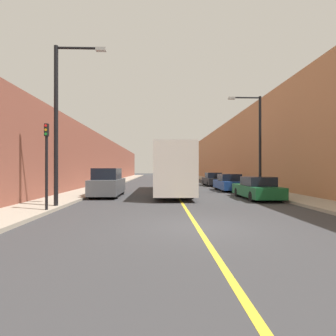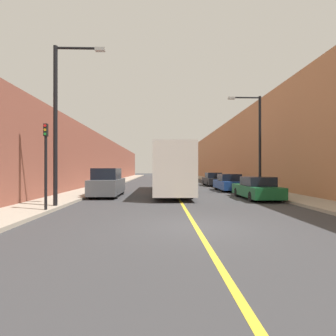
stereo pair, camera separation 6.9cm
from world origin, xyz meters
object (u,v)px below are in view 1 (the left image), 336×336
(car_right_near, at_px, (257,189))
(street_lamp_right, at_px, (257,138))
(bus, at_px, (171,169))
(street_lamp_left, at_px, (60,115))
(car_right_mid, at_px, (229,183))
(traffic_light, at_px, (47,163))
(parked_suv_left, at_px, (108,184))
(car_right_far, at_px, (213,180))

(car_right_near, height_order, street_lamp_right, street_lamp_right)
(bus, bearing_deg, street_lamp_right, -10.71)
(street_lamp_left, bearing_deg, bus, 53.97)
(bus, xyz_separation_m, street_lamp_right, (6.47, -1.22, 2.39))
(car_right_mid, relative_size, traffic_light, 1.17)
(bus, distance_m, parked_suv_left, 5.25)
(car_right_far, bearing_deg, car_right_near, -89.15)
(bus, bearing_deg, traffic_light, -122.49)
(parked_suv_left, height_order, street_lamp_left, street_lamp_left)
(parked_suv_left, xyz_separation_m, street_lamp_left, (-1.20, -5.51, 3.67))
(car_right_far, distance_m, street_lamp_left, 20.45)
(bus, distance_m, car_right_far, 10.40)
(traffic_light, bearing_deg, car_right_mid, 45.72)
(street_lamp_left, relative_size, street_lamp_right, 1.07)
(parked_suv_left, xyz_separation_m, car_right_mid, (9.74, 4.52, -0.24))
(car_right_mid, xyz_separation_m, car_right_far, (-0.02, 6.83, 0.01))
(car_right_mid, height_order, traffic_light, traffic_light)
(car_right_mid, height_order, car_right_far, car_right_far)
(bus, height_order, parked_suv_left, bus)
(car_right_near, relative_size, street_lamp_left, 0.61)
(parked_suv_left, bearing_deg, bus, 27.79)
(parked_suv_left, relative_size, street_lamp_right, 0.63)
(street_lamp_left, bearing_deg, street_lamp_right, 28.69)
(car_right_far, xyz_separation_m, traffic_light, (-11.02, -18.15, 1.54))
(bus, relative_size, car_right_mid, 2.81)
(parked_suv_left, relative_size, traffic_light, 1.21)
(street_lamp_right, bearing_deg, car_right_mid, 111.11)
(street_lamp_left, distance_m, street_lamp_right, 13.94)
(bus, height_order, car_right_near, bus)
(bus, height_order, traffic_light, traffic_light)
(car_right_near, distance_m, car_right_mid, 6.26)
(parked_suv_left, height_order, car_right_far, parked_suv_left)
(parked_suv_left, bearing_deg, car_right_far, 49.43)
(traffic_light, bearing_deg, parked_suv_left, 79.14)
(bus, bearing_deg, car_right_far, 60.03)
(street_lamp_left, bearing_deg, parked_suv_left, 77.74)
(bus, height_order, car_right_far, bus)
(parked_suv_left, bearing_deg, car_right_mid, 24.90)
(bus, relative_size, traffic_light, 3.28)
(car_right_near, bearing_deg, traffic_light, -155.68)
(parked_suv_left, height_order, street_lamp_right, street_lamp_right)
(parked_suv_left, height_order, traffic_light, traffic_light)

